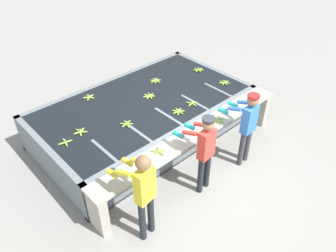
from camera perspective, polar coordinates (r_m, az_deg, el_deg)
name	(u,v)px	position (r m, az deg, el deg)	size (l,w,h in m)	color
ground_plane	(201,171)	(6.68, 5.75, -7.81)	(80.00, 80.00, 0.00)	gray
wash_tank	(144,117)	(7.39, -4.13, 1.57)	(4.66, 2.65, 0.86)	slate
work_ledge	(194,142)	(6.38, 4.59, -2.84)	(4.66, 0.45, 0.86)	#A8A393
worker_0	(143,190)	(4.93, -4.31, -11.03)	(0.47, 0.74, 1.70)	#1E2328
worker_1	(205,148)	(5.71, 6.38, -3.76)	(0.45, 0.73, 1.63)	#1E2328
worker_2	(247,123)	(6.43, 13.61, 0.51)	(0.42, 0.72, 1.61)	#38383D
banana_bunch_floating_0	(149,96)	(7.29, -3.35, 5.25)	(0.28, 0.28, 0.08)	#9EC642
banana_bunch_floating_1	(178,111)	(6.76, 1.79, 2.56)	(0.28, 0.28, 0.08)	#7FAD33
banana_bunch_floating_2	(198,70)	(8.41, 5.31, 9.74)	(0.28, 0.28, 0.08)	#7FAD33
banana_bunch_floating_3	(126,124)	(6.46, -7.26, 0.40)	(0.28, 0.28, 0.08)	#75A333
banana_bunch_floating_4	(192,103)	(7.04, 4.16, 3.97)	(0.28, 0.27, 0.08)	#7FAD33
banana_bunch_floating_5	(80,132)	(6.43, -15.01, -0.97)	(0.27, 0.27, 0.08)	#93BC3D
banana_bunch_floating_6	(155,81)	(7.88, -2.24, 7.89)	(0.27, 0.28, 0.08)	#93BC3D
banana_bunch_floating_7	(89,97)	(7.44, -13.61, 4.92)	(0.27, 0.27, 0.08)	#9EC642
banana_bunch_floating_8	(224,83)	(7.90, 9.75, 7.46)	(0.28, 0.28, 0.08)	#7FAD33
banana_bunch_floating_9	(65,142)	(6.25, -17.48, -2.73)	(0.28, 0.28, 0.08)	#7FAD33
banana_bunch_ledge_0	(217,120)	(6.58, 8.55, 1.05)	(0.28, 0.28, 0.08)	#7FAD33
banana_bunch_ledge_1	(158,152)	(5.76, -1.67, -4.49)	(0.28, 0.26, 0.08)	#7FAD33
knife_0	(227,109)	(6.96, 10.26, 2.94)	(0.35, 0.04, 0.02)	silver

